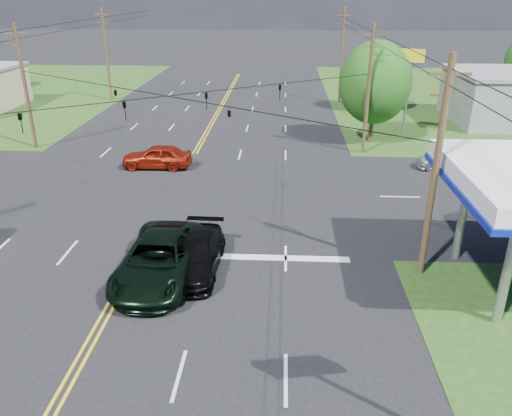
# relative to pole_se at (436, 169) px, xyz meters

# --- Properties ---
(ground) EXTENTS (280.00, 280.00, 0.00)m
(ground) POSITION_rel_pole_se_xyz_m (-13.00, 9.00, -4.92)
(ground) COLOR black
(ground) RESTS_ON ground
(stop_bar) EXTENTS (10.00, 0.50, 0.02)m
(stop_bar) POSITION_rel_pole_se_xyz_m (-8.00, 1.00, -4.92)
(stop_bar) COLOR silver
(stop_bar) RESTS_ON ground
(pole_se) EXTENTS (1.60, 0.28, 9.50)m
(pole_se) POSITION_rel_pole_se_xyz_m (0.00, 0.00, 0.00)
(pole_se) COLOR #42341C
(pole_se) RESTS_ON ground
(pole_nw) EXTENTS (1.60, 0.28, 9.50)m
(pole_nw) POSITION_rel_pole_se_xyz_m (-26.00, 18.00, 0.00)
(pole_nw) COLOR #42341C
(pole_nw) RESTS_ON ground
(pole_ne) EXTENTS (1.60, 0.28, 9.50)m
(pole_ne) POSITION_rel_pole_se_xyz_m (0.00, 18.00, 0.00)
(pole_ne) COLOR #42341C
(pole_ne) RESTS_ON ground
(pole_left_far) EXTENTS (1.60, 0.28, 10.00)m
(pole_left_far) POSITION_rel_pole_se_xyz_m (-26.00, 37.00, 0.25)
(pole_left_far) COLOR #42341C
(pole_left_far) RESTS_ON ground
(pole_right_far) EXTENTS (1.60, 0.28, 10.00)m
(pole_right_far) POSITION_rel_pole_se_xyz_m (0.00, 37.00, 0.25)
(pole_right_far) COLOR #42341C
(pole_right_far) RESTS_ON ground
(span_wire_signals) EXTENTS (26.00, 18.00, 1.13)m
(span_wire_signals) POSITION_rel_pole_se_xyz_m (-13.00, 9.00, 1.08)
(span_wire_signals) COLOR black
(span_wire_signals) RESTS_ON ground
(power_lines) EXTENTS (26.04, 100.00, 0.64)m
(power_lines) POSITION_rel_pole_se_xyz_m (-13.00, 7.00, 3.68)
(power_lines) COLOR black
(power_lines) RESTS_ON ground
(tree_right_a) EXTENTS (5.70, 5.70, 8.18)m
(tree_right_a) POSITION_rel_pole_se_xyz_m (1.00, 21.00, -0.05)
(tree_right_a) COLOR #42341C
(tree_right_a) RESTS_ON ground
(tree_right_b) EXTENTS (4.94, 4.94, 7.09)m
(tree_right_b) POSITION_rel_pole_se_xyz_m (3.50, 33.00, -0.70)
(tree_right_b) COLOR #42341C
(tree_right_b) RESTS_ON ground
(pickup_dkgreen) EXTENTS (3.23, 6.70, 1.84)m
(pickup_dkgreen) POSITION_rel_pole_se_xyz_m (-11.51, -0.98, -3.99)
(pickup_dkgreen) COLOR black
(pickup_dkgreen) RESTS_ON ground
(suv_black) EXTENTS (2.27, 5.29, 1.52)m
(suv_black) POSITION_rel_pole_se_xyz_m (-10.00, -0.25, -4.16)
(suv_black) COLOR black
(suv_black) RESTS_ON ground
(sedan_red) EXTENTS (4.84, 1.95, 1.65)m
(sedan_red) POSITION_rel_pole_se_xyz_m (-15.11, 13.67, -4.09)
(sedan_red) COLOR maroon
(sedan_red) RESTS_ON ground
(sedan_far) EXTENTS (4.75, 2.17, 1.35)m
(sedan_far) POSITION_rel_pole_se_xyz_m (5.58, 14.50, -4.24)
(sedan_far) COLOR silver
(sedan_far) RESTS_ON ground
(polesign_ne) EXTENTS (1.99, 0.95, 7.38)m
(polesign_ne) POSITION_rel_pole_se_xyz_m (4.00, 22.66, 0.73)
(polesign_ne) COLOR #A5A5AA
(polesign_ne) RESTS_ON ground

